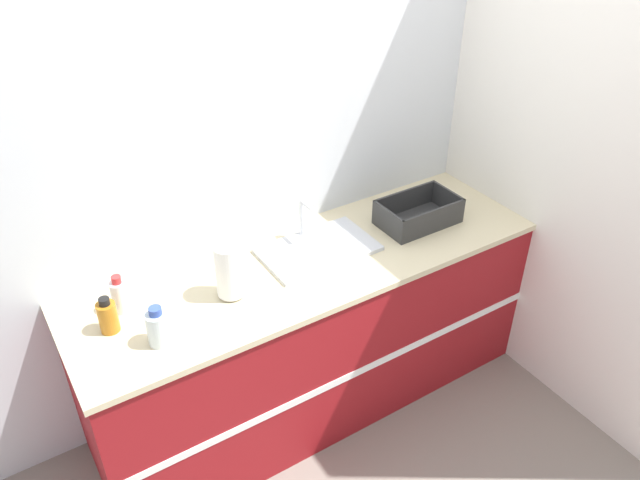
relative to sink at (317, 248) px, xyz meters
name	(u,v)px	position (x,y,z in m)	size (l,w,h in m)	color
ground_plane	(347,437)	(-0.06, -0.38, -0.90)	(12.00, 12.00, 0.00)	slate
wall_back	(270,150)	(-0.06, 0.31, 0.40)	(4.63, 0.06, 2.60)	silver
wall_right	(503,124)	(1.08, -0.05, 0.40)	(0.06, 2.66, 2.60)	silver
counter_cabinet	(312,332)	(-0.06, -0.05, -0.46)	(2.25, 0.69, 0.89)	maroon
sink	(317,248)	(0.00, 0.00, 0.00)	(0.53, 0.33, 0.21)	silver
paper_towel_roll	(229,271)	(-0.49, -0.09, 0.11)	(0.12, 0.12, 0.25)	#4C4C51
dish_rack	(418,215)	(0.56, -0.06, 0.03)	(0.39, 0.24, 0.13)	#2D2D2D
bottle_clear	(158,327)	(-0.84, -0.21, 0.06)	(0.09, 0.09, 0.17)	silver
bottle_amber	(108,316)	(-0.99, -0.03, 0.05)	(0.08, 0.08, 0.16)	#B26B19
bottle_white_spray	(120,296)	(-0.91, 0.06, 0.06)	(0.07, 0.07, 0.17)	white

